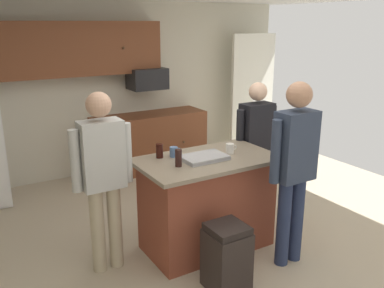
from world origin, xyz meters
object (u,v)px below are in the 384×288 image
at_px(person_guest_by_door, 256,141).
at_px(serving_tray, 204,158).
at_px(mug_ceramic_white, 230,149).
at_px(mug_blue_stoneware, 174,152).
at_px(glass_stout_tall, 178,158).
at_px(microwave_over_range, 147,79).
at_px(trash_bin, 227,257).
at_px(glass_dark_ale, 159,151).
at_px(person_elder_center, 103,171).
at_px(person_guest_right, 294,162).
at_px(kitchen_island, 207,203).

relative_size(person_guest_by_door, serving_tray, 3.70).
distance_m(mug_ceramic_white, mug_blue_stoneware, 0.58).
bearing_deg(mug_ceramic_white, glass_stout_tall, -173.60).
xyz_separation_m(mug_ceramic_white, mug_blue_stoneware, (-0.55, 0.21, -0.00)).
relative_size(person_guest_by_door, mug_ceramic_white, 13.06).
xyz_separation_m(microwave_over_range, trash_bin, (-0.79, -3.24, -1.15)).
distance_m(mug_blue_stoneware, glass_dark_ale, 0.15).
xyz_separation_m(glass_stout_tall, serving_tray, (0.31, 0.05, -0.06)).
relative_size(mug_ceramic_white, mug_blue_stoneware, 0.99).
xyz_separation_m(glass_stout_tall, trash_bin, (0.12, -0.63, -0.76)).
relative_size(person_elder_center, mug_blue_stoneware, 13.65).
xyz_separation_m(glass_dark_ale, serving_tray, (0.35, -0.28, -0.05)).
xyz_separation_m(microwave_over_range, mug_blue_stoneware, (-0.81, -2.33, -0.42)).
height_order(mug_blue_stoneware, glass_dark_ale, glass_dark_ale).
bearing_deg(microwave_over_range, glass_dark_ale, -112.53).
bearing_deg(serving_tray, person_guest_right, -47.57).
bearing_deg(person_guest_by_door, microwave_over_range, -101.84).
xyz_separation_m(serving_tray, trash_bin, (-0.19, -0.67, -0.70)).
height_order(kitchen_island, trash_bin, kitchen_island).
height_order(mug_ceramic_white, trash_bin, mug_ceramic_white).
distance_m(kitchen_island, trash_bin, 0.76).
bearing_deg(person_guest_right, glass_dark_ale, 6.69).
distance_m(microwave_over_range, glass_stout_tall, 2.79).
relative_size(person_elder_center, glass_dark_ale, 11.85).
distance_m(kitchen_island, person_guest_right, 1.01).
xyz_separation_m(kitchen_island, mug_ceramic_white, (0.28, 0.01, 0.54)).
bearing_deg(kitchen_island, person_guest_by_door, 21.67).
relative_size(glass_stout_tall, trash_bin, 0.27).
height_order(microwave_over_range, trash_bin, microwave_over_range).
height_order(person_guest_by_door, person_elder_center, person_elder_center).
bearing_deg(mug_blue_stoneware, kitchen_island, -38.78).
relative_size(glass_stout_tall, serving_tray, 0.38).
relative_size(kitchen_island, person_guest_right, 0.79).
height_order(glass_stout_tall, mug_ceramic_white, glass_stout_tall).
bearing_deg(glass_dark_ale, mug_blue_stoneware, -18.48).
relative_size(microwave_over_range, trash_bin, 0.92).
xyz_separation_m(person_guest_by_door, glass_stout_tall, (-1.29, -0.43, 0.13)).
distance_m(person_guest_by_door, mug_blue_stoneware, 1.20).
relative_size(person_guest_by_door, mug_blue_stoneware, 12.97).
bearing_deg(glass_dark_ale, microwave_over_range, 67.47).
height_order(kitchen_island, mug_ceramic_white, mug_ceramic_white).
relative_size(person_elder_center, glass_stout_tall, 10.28).
xyz_separation_m(person_elder_center, trash_bin, (0.79, -0.84, -0.69)).
relative_size(kitchen_island, trash_bin, 2.30).
distance_m(person_elder_center, mug_blue_stoneware, 0.77).
bearing_deg(serving_tray, glass_stout_tall, -171.52).
xyz_separation_m(person_elder_center, glass_stout_tall, (0.66, -0.22, 0.07)).
bearing_deg(trash_bin, mug_ceramic_white, 53.14).
height_order(person_guest_right, glass_stout_tall, person_guest_right).
bearing_deg(glass_dark_ale, person_guest_right, -44.54).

